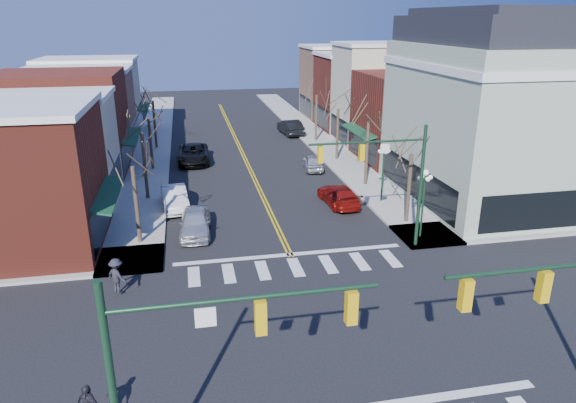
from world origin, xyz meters
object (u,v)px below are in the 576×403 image
car_right_far (290,127)px  pedestrian_dark_b (117,276)px  car_right_mid (313,162)px  victorian_corner (501,108)px  lamppost_midblock (383,163)px  car_left_far (194,154)px  car_left_near (195,223)px  car_left_mid (175,198)px  car_right_near (339,195)px  lamppost_corner (424,192)px

car_right_far → pedestrian_dark_b: size_ratio=2.96×
car_right_far → car_right_mid: bearing=80.6°
victorian_corner → lamppost_midblock: size_ratio=3.29×
pedestrian_dark_b → lamppost_midblock: bearing=-107.9°
victorian_corner → car_left_far: victorian_corner is taller
lamppost_midblock → car_left_near: bearing=-166.5°
car_left_mid → car_left_far: car_left_far is taller
lamppost_midblock → car_left_mid: bearing=173.5°
car_left_far → car_right_far: size_ratio=1.15×
car_right_mid → pedestrian_dark_b: pedestrian_dark_b is taller
car_right_near → pedestrian_dark_b: bearing=32.1°
lamppost_corner → car_left_far: 24.17m
car_right_far → car_left_far: bearing=36.6°
car_right_near → car_right_mid: (0.37, 9.09, -0.03)m
lamppost_corner → car_left_mid: lamppost_corner is taller
pedestrian_dark_b → car_right_near: bearing=-102.0°
pedestrian_dark_b → car_left_mid: bearing=-60.6°
car_right_far → pedestrian_dark_b: (-15.40, -33.92, 0.17)m
lamppost_corner → car_right_far: (-1.80, 30.46, -2.10)m
car_left_mid → pedestrian_dark_b: bearing=-108.4°
car_right_mid → pedestrian_dark_b: bearing=60.1°
lamppost_corner → car_left_mid: bearing=150.8°
victorian_corner → car_left_near: (-21.63, -2.71, -5.88)m
victorian_corner → car_left_far: (-21.30, 14.26, -5.83)m
car_left_far → car_right_near: bearing=-52.5°
lamppost_midblock → victorian_corner: bearing=-3.4°
car_right_near → car_right_far: (1.33, 23.69, 0.15)m
lamppost_midblock → car_right_near: (-3.13, 0.27, -2.26)m
lamppost_corner → car_right_near: 7.79m
lamppost_midblock → lamppost_corner: bearing=-90.0°
car_left_far → pedestrian_dark_b: bearing=-98.7°
victorian_corner → pedestrian_dark_b: victorian_corner is taller
car_left_far → car_left_mid: bearing=-96.3°
lamppost_midblock → car_right_far: bearing=94.3°
car_right_mid → car_right_near: bearing=94.5°
car_left_mid → pedestrian_dark_b: pedestrian_dark_b is taller
car_right_near → car_right_far: bearing=-97.2°
lamppost_midblock → car_right_far: lamppost_midblock is taller
lamppost_corner → car_right_far: bearing=93.4°
lamppost_corner → car_left_near: (-13.33, 3.29, -2.18)m
car_left_near → car_right_mid: (10.57, 12.57, -0.10)m
car_left_mid → car_right_mid: (11.84, 7.69, -0.09)m
car_left_near → car_left_mid: bearing=108.3°
victorian_corner → lamppost_midblock: bearing=176.6°
victorian_corner → car_left_mid: bearing=174.6°
lamppost_midblock → car_right_near: 3.86m
car_left_near → car_right_far: size_ratio=0.88×
car_right_near → car_right_mid: car_right_near is taller
lamppost_corner → car_left_far: size_ratio=0.72×
victorian_corner → car_right_far: bearing=112.4°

